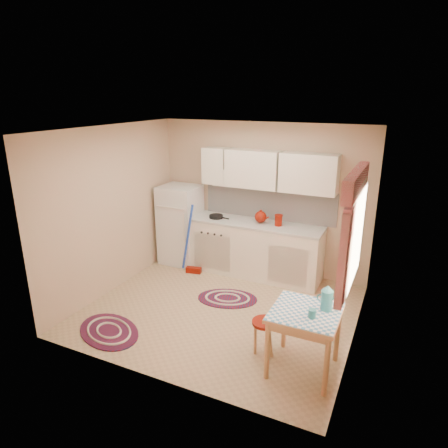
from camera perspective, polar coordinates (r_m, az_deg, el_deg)
The scene contains 14 objects.
room_shell at distance 5.33m, azimuth 2.13°, elevation 3.76°, with size 3.64×3.60×2.52m.
fridge at distance 7.13m, azimuth -6.22°, elevation -0.10°, with size 0.65×0.60×1.40m, color white.
broom at distance 6.66m, azimuth -4.47°, elevation -2.28°, with size 0.28×0.12×1.20m, color blue, non-canonical shape.
base_cabinets at distance 6.69m, azimuth 4.21°, elevation -3.66°, with size 2.25×0.60×0.88m, color white.
countertop at distance 6.53m, azimuth 4.30°, elevation 0.09°, with size 2.27×0.62×0.04m, color beige.
frying_pan at distance 6.73m, azimuth -1.13°, elevation 1.08°, with size 0.23×0.23×0.05m, color black.
red_kettle at distance 6.46m, azimuth 5.24°, elevation 1.02°, with size 0.21×0.19×0.21m, color maroon, non-canonical shape.
red_canister at distance 6.38m, azimuth 7.78°, elevation 0.45°, with size 0.12×0.12×0.16m, color maroon.
table at distance 4.60m, azimuth 11.30°, elevation -16.04°, with size 0.72×0.72×0.72m, color #E1A570.
stool at distance 4.87m, azimuth 5.82°, elevation -15.75°, with size 0.31×0.31×0.42m, color maroon.
coffee_pot at distance 4.41m, azimuth 14.50°, elevation -10.11°, with size 0.15×0.13×0.31m, color teal, non-canonical shape.
mug at distance 4.29m, azimuth 12.48°, elevation -12.42°, with size 0.08×0.08×0.10m, color teal.
rug_center at distance 6.06m, azimuth 0.49°, elevation -10.59°, with size 0.89×0.59×0.02m, color maroon, non-canonical shape.
rug_left at distance 5.52m, azimuth -16.11°, elevation -14.49°, with size 0.98×0.65×0.02m, color maroon, non-canonical shape.
Camera 1 is at (2.17, -4.52, 2.92)m, focal length 32.00 mm.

